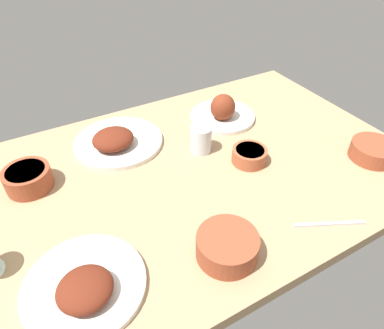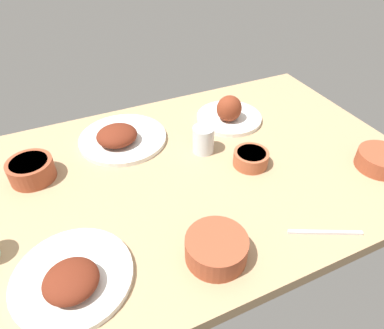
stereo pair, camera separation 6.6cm
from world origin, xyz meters
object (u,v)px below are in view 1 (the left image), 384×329
(fork_loose, at_px, (329,224))
(bowl_potatoes, at_px, (374,150))
(plate_near_viewer, at_px, (116,141))
(plate_center_main, at_px, (85,287))
(bowl_onions, at_px, (227,246))
(bowl_cream, at_px, (28,178))
(plate_far_side, at_px, (223,112))
(water_tumbler, at_px, (201,139))
(bowl_pasta, at_px, (249,155))

(fork_loose, bearing_deg, bowl_potatoes, -131.63)
(plate_near_viewer, height_order, plate_center_main, plate_near_viewer)
(bowl_onions, bearing_deg, bowl_cream, -52.51)
(plate_far_side, relative_size, plate_center_main, 0.90)
(plate_center_main, height_order, bowl_onions, plate_center_main)
(plate_far_side, distance_m, plate_center_main, 0.79)
(bowl_onions, bearing_deg, plate_center_main, -11.97)
(water_tumbler, bearing_deg, plate_near_viewer, -33.94)
(plate_far_side, distance_m, fork_loose, 0.57)
(bowl_onions, distance_m, bowl_pasta, 0.37)
(plate_far_side, xyz_separation_m, bowl_pasta, (0.06, 0.25, -0.01))
(plate_near_viewer, height_order, bowl_pasta, plate_near_viewer)
(plate_near_viewer, height_order, water_tumbler, water_tumbler)
(plate_center_main, relative_size, bowl_onions, 1.83)
(plate_near_viewer, bearing_deg, bowl_cream, 13.32)
(plate_near_viewer, distance_m, plate_center_main, 0.54)
(plate_near_viewer, relative_size, fork_loose, 1.58)
(plate_near_viewer, relative_size, bowl_pasta, 2.71)
(plate_far_side, height_order, plate_center_main, plate_far_side)
(plate_center_main, bearing_deg, plate_near_viewer, -116.79)
(plate_far_side, height_order, bowl_pasta, plate_far_side)
(plate_center_main, height_order, water_tumbler, water_tumbler)
(bowl_potatoes, bearing_deg, plate_near_viewer, -33.52)
(plate_far_side, relative_size, plate_near_viewer, 0.81)
(plate_center_main, relative_size, water_tumbler, 3.00)
(plate_center_main, height_order, bowl_pasta, plate_center_main)
(plate_near_viewer, relative_size, bowl_onions, 2.02)
(bowl_onions, height_order, bowl_potatoes, bowl_onions)
(bowl_potatoes, xyz_separation_m, fork_loose, (0.34, 0.14, -0.02))
(plate_far_side, bearing_deg, bowl_pasta, 75.83)
(plate_near_viewer, height_order, bowl_potatoes, plate_near_viewer)
(bowl_cream, bearing_deg, plate_near_viewer, -166.68)
(plate_far_side, relative_size, bowl_pasta, 2.20)
(bowl_potatoes, bearing_deg, water_tumbler, -33.31)
(water_tumbler, distance_m, fork_loose, 0.46)
(bowl_cream, xyz_separation_m, fork_loose, (-0.65, 0.54, -0.03))
(bowl_onions, height_order, water_tumbler, water_tumbler)
(plate_center_main, bearing_deg, bowl_cream, -83.48)
(plate_near_viewer, relative_size, water_tumbler, 3.31)
(bowl_onions, relative_size, water_tumbler, 1.64)
(plate_near_viewer, bearing_deg, plate_center_main, 63.21)
(bowl_pasta, xyz_separation_m, water_tumbler, (0.10, -0.13, 0.02))
(plate_near_viewer, relative_size, bowl_potatoes, 2.07)
(bowl_potatoes, relative_size, bowl_cream, 1.09)
(bowl_onions, bearing_deg, plate_near_viewer, -81.85)
(plate_center_main, bearing_deg, plate_far_side, -145.30)
(plate_near_viewer, xyz_separation_m, bowl_potatoes, (-0.70, 0.46, 0.01))
(bowl_cream, distance_m, fork_loose, 0.85)
(bowl_onions, xyz_separation_m, bowl_potatoes, (-0.62, -0.09, -0.00))
(plate_center_main, bearing_deg, bowl_onions, 168.03)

